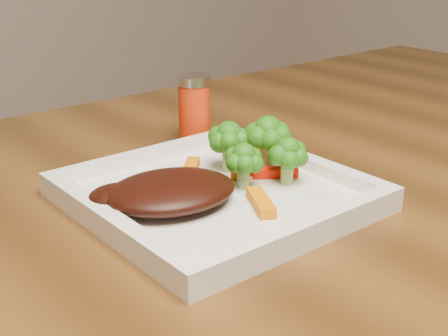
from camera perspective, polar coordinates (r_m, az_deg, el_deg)
plate at (r=0.65m, az=-0.68°, el=-2.73°), size 0.27×0.27×0.01m
steak at (r=0.62m, az=-4.86°, el=-2.11°), size 0.15×0.13×0.03m
broccoli_0 at (r=0.70m, az=0.44°, el=2.48°), size 0.07×0.07×0.07m
broccoli_1 at (r=0.70m, az=4.01°, el=2.31°), size 0.07×0.07×0.06m
broccoli_2 at (r=0.67m, az=5.83°, el=0.96°), size 0.06×0.06×0.06m
broccoli_3 at (r=0.65m, az=1.80°, el=0.72°), size 0.05×0.05×0.06m
carrot_2 at (r=0.62m, az=3.39°, el=-3.14°), size 0.04×0.06×0.01m
carrot_3 at (r=0.74m, az=2.63°, el=1.22°), size 0.06×0.02×0.01m
carrot_4 at (r=0.70m, az=-3.06°, el=-0.02°), size 0.05×0.05×0.01m
carrot_5 at (r=0.69m, az=4.70°, el=-0.40°), size 0.05×0.04×0.01m
carrot_6 at (r=0.70m, az=2.24°, el=-0.11°), size 0.05×0.03×0.01m
spice_shaker at (r=0.82m, az=-2.73°, el=5.34°), size 0.06×0.06×0.09m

